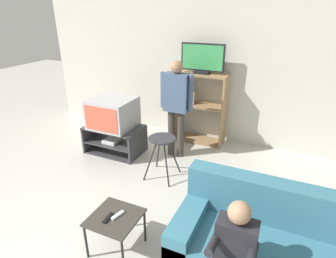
# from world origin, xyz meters

# --- Properties ---
(wall_back) EXTENTS (6.40, 0.06, 2.60)m
(wall_back) POSITION_xyz_m (0.00, 4.12, 1.30)
(wall_back) COLOR beige
(wall_back) RESTS_ON ground_plane
(tv_stand) EXTENTS (0.92, 0.58, 0.45)m
(tv_stand) POSITION_xyz_m (-1.09, 2.89, 0.22)
(tv_stand) COLOR #38383D
(tv_stand) RESTS_ON ground_plane
(television_main) EXTENTS (0.67, 0.64, 0.47)m
(television_main) POSITION_xyz_m (-1.10, 2.91, 0.69)
(television_main) COLOR #B2B2B7
(television_main) RESTS_ON tv_stand
(media_shelf) EXTENTS (0.93, 0.36, 1.24)m
(media_shelf) POSITION_xyz_m (0.04, 3.86, 0.63)
(media_shelf) COLOR #9E7A51
(media_shelf) RESTS_ON ground_plane
(television_flat) EXTENTS (0.73, 0.20, 0.48)m
(television_flat) POSITION_xyz_m (0.06, 3.86, 1.47)
(television_flat) COLOR black
(television_flat) RESTS_ON media_shelf
(folding_stool) EXTENTS (0.42, 0.43, 0.62)m
(folding_stool) POSITION_xyz_m (-0.04, 2.53, 0.51)
(folding_stool) COLOR black
(folding_stool) RESTS_ON ground_plane
(snack_table) EXTENTS (0.46, 0.46, 0.41)m
(snack_table) POSITION_xyz_m (0.11, 1.14, 0.36)
(snack_table) COLOR #38332D
(snack_table) RESTS_ON ground_plane
(remote_control_black) EXTENTS (0.04, 0.15, 0.02)m
(remote_control_black) POSITION_xyz_m (0.07, 1.09, 0.42)
(remote_control_black) COLOR black
(remote_control_black) RESTS_ON snack_table
(remote_control_white) EXTENTS (0.07, 0.15, 0.02)m
(remote_control_white) POSITION_xyz_m (0.13, 1.16, 0.42)
(remote_control_white) COLOR silver
(remote_control_white) RESTS_ON snack_table
(couch) EXTENTS (1.99, 0.82, 0.83)m
(couch) POSITION_xyz_m (1.67, 1.45, 0.29)
(couch) COLOR teal
(couch) RESTS_ON ground_plane
(person_standing_adult) EXTENTS (0.53, 0.20, 1.55)m
(person_standing_adult) POSITION_xyz_m (-0.12, 3.20, 0.93)
(person_standing_adult) COLOR #3D3833
(person_standing_adult) RESTS_ON ground_plane
(person_seated_child) EXTENTS (0.33, 0.43, 1.02)m
(person_seated_child) POSITION_xyz_m (1.27, 0.98, 0.60)
(person_seated_child) COLOR #2D2D38
(person_seated_child) RESTS_ON ground_plane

